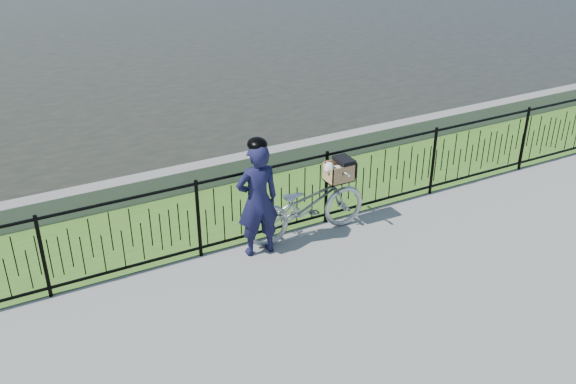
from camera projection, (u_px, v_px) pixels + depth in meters
ground at (323, 296)px, 8.01m from camera, size 120.00×120.00×0.00m
grass_strip at (238, 208)px, 10.05m from camera, size 60.00×2.00×0.01m
quay_wall at (213, 173)px, 10.75m from camera, size 60.00×0.30×0.40m
fence at (265, 202)px, 9.01m from camera, size 14.00×0.06×1.15m
bicycle_rig at (307, 204)px, 9.12m from camera, size 1.88×0.66×1.11m
cyclist at (258, 198)px, 8.54m from camera, size 0.62×0.43×1.70m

